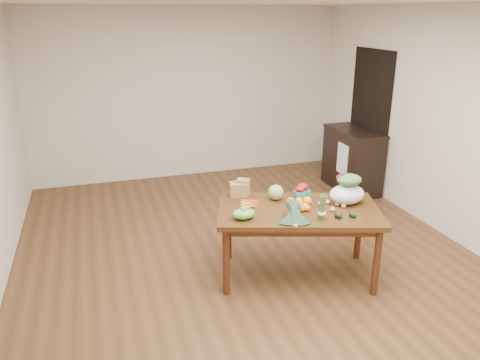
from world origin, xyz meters
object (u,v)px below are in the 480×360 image
object	(u,v)px
dining_table	(297,242)
paper_bag	(239,188)
mandarin_cluster	(300,205)
asparagus_bundle	(322,207)
kale_bunch	(295,214)
cabbage	(276,192)
salad_bag	(347,190)
cabinet	(352,160)

from	to	relation	value
dining_table	paper_bag	xyz separation A→B (m)	(-0.47, 0.50, 0.47)
mandarin_cluster	dining_table	bearing A→B (deg)	79.19
paper_bag	asparagus_bundle	world-z (taller)	asparagus_bundle
mandarin_cluster	kale_bunch	xyz separation A→B (m)	(-0.17, -0.25, 0.03)
cabbage	salad_bag	size ratio (longest dim) A/B	0.44
asparagus_bundle	cabinet	bearing A→B (deg)	71.58
cabinet	asparagus_bundle	bearing A→B (deg)	-126.48
cabinet	mandarin_cluster	bearing A→B (deg)	-131.37
paper_bag	mandarin_cluster	size ratio (longest dim) A/B	1.41
cabbage	kale_bunch	size ratio (longest dim) A/B	0.40
dining_table	cabbage	distance (m)	0.56
mandarin_cluster	salad_bag	distance (m)	0.53
dining_table	mandarin_cluster	bearing A→B (deg)	-82.75
dining_table	kale_bunch	xyz separation A→B (m)	(-0.17, -0.28, 0.45)
mandarin_cluster	asparagus_bundle	distance (m)	0.29
dining_table	mandarin_cluster	size ratio (longest dim) A/B	8.85
salad_bag	paper_bag	bearing A→B (deg)	151.65
cabinet	mandarin_cluster	xyz separation A→B (m)	(-1.86, -2.11, 0.33)
dining_table	paper_bag	distance (m)	0.83
dining_table	asparagus_bundle	distance (m)	0.59
salad_bag	cabinet	bearing A→B (deg)	57.57
cabinet	paper_bag	bearing A→B (deg)	-145.83
dining_table	salad_bag	world-z (taller)	salad_bag
cabbage	mandarin_cluster	size ratio (longest dim) A/B	0.89
dining_table	paper_bag	size ratio (longest dim) A/B	6.26
cabbage	asparagus_bundle	size ratio (longest dim) A/B	0.64
kale_bunch	mandarin_cluster	bearing A→B (deg)	73.92
mandarin_cluster	cabbage	bearing A→B (deg)	111.30
mandarin_cluster	asparagus_bundle	world-z (taller)	asparagus_bundle
asparagus_bundle	paper_bag	bearing A→B (deg)	142.96
paper_bag	kale_bunch	distance (m)	0.84
dining_table	cabinet	bearing A→B (deg)	66.30
mandarin_cluster	kale_bunch	distance (m)	0.30
dining_table	cabbage	size ratio (longest dim) A/B	9.95
dining_table	cabinet	distance (m)	2.78
dining_table	kale_bunch	world-z (taller)	kale_bunch
dining_table	mandarin_cluster	distance (m)	0.43
paper_bag	kale_bunch	size ratio (longest dim) A/B	0.64
paper_bag	cabbage	xyz separation A→B (m)	(0.33, -0.21, -0.01)
cabbage	mandarin_cluster	xyz separation A→B (m)	(0.13, -0.33, -0.03)
dining_table	kale_bunch	size ratio (longest dim) A/B	3.98
mandarin_cluster	asparagus_bundle	size ratio (longest dim) A/B	0.72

